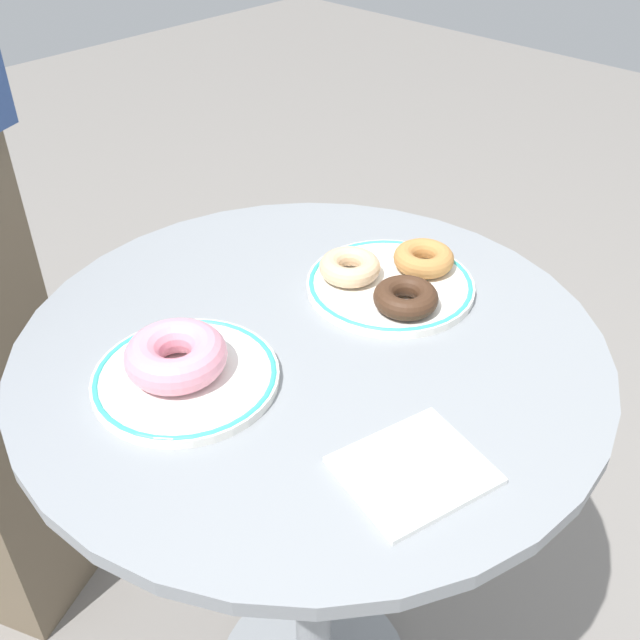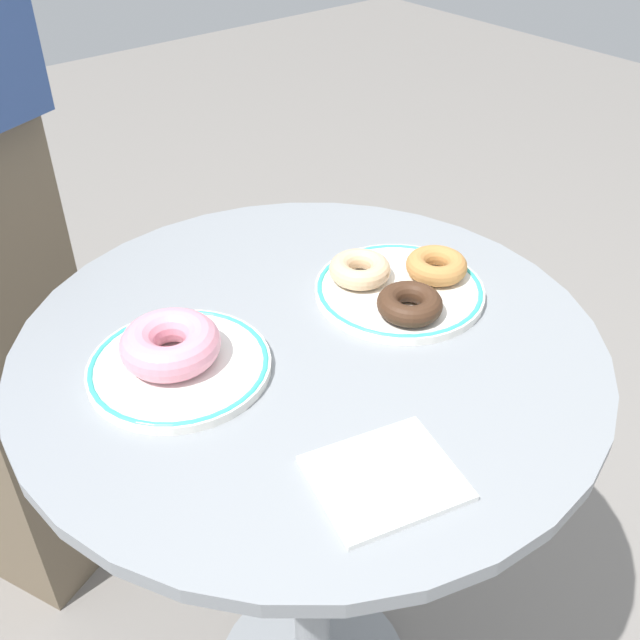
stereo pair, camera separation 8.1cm
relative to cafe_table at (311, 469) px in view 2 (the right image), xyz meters
name	(u,v)px [view 2 (the right image)]	position (x,y,z in m)	size (l,w,h in m)	color
cafe_table	(311,469)	(0.00, 0.00, 0.00)	(0.66, 0.66, 0.73)	gray
plate_left	(180,366)	(-0.14, 0.04, 0.22)	(0.19, 0.19, 0.01)	white
plate_right	(401,291)	(0.14, 0.00, 0.22)	(0.20, 0.20, 0.01)	white
donut_pink_frosted	(170,344)	(-0.14, 0.05, 0.24)	(0.11, 0.11, 0.04)	pink
donut_old_fashioned	(437,266)	(0.19, -0.01, 0.24)	(0.08, 0.08, 0.03)	#BC7F42
donut_glazed	(360,269)	(0.11, 0.04, 0.24)	(0.08, 0.08, 0.03)	#E0B789
donut_chocolate	(410,304)	(0.11, -0.05, 0.24)	(0.08, 0.08, 0.03)	#422819
paper_napkin	(385,478)	(-0.08, -0.20, 0.22)	(0.13, 0.11, 0.01)	white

